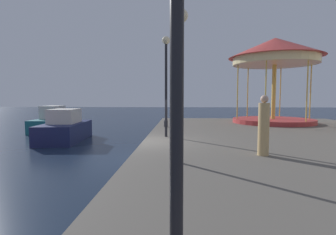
{
  "coord_description": "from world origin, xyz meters",
  "views": [
    {
      "loc": [
        1.56,
        -10.73,
        2.61
      ],
      "look_at": [
        0.93,
        2.49,
        1.59
      ],
      "focal_mm": 27.92,
      "sensor_mm": 36.0,
      "label": 1
    }
  ],
  "objects_px": {
    "lamp_post_mid_promenade": "(181,58)",
    "bollard_center": "(166,124)",
    "lamp_post_far_end": "(166,69)",
    "person_near_carousel": "(264,127)",
    "motorboat_teal": "(53,122)",
    "carousel": "(275,59)",
    "motorboat_navy": "(65,129)"
  },
  "relations": [
    {
      "from": "motorboat_teal",
      "to": "motorboat_navy",
      "type": "bearing_deg",
      "value": -55.74
    },
    {
      "from": "lamp_post_mid_promenade",
      "to": "person_near_carousel",
      "type": "height_order",
      "value": "lamp_post_mid_promenade"
    },
    {
      "from": "motorboat_navy",
      "to": "person_near_carousel",
      "type": "height_order",
      "value": "person_near_carousel"
    },
    {
      "from": "carousel",
      "to": "lamp_post_far_end",
      "type": "bearing_deg",
      "value": -136.34
    },
    {
      "from": "lamp_post_mid_promenade",
      "to": "person_near_carousel",
      "type": "xyz_separation_m",
      "value": [
        2.57,
        1.1,
        -1.96
      ]
    },
    {
      "from": "carousel",
      "to": "lamp_post_mid_promenade",
      "type": "relative_size",
      "value": 1.54
    },
    {
      "from": "motorboat_navy",
      "to": "lamp_post_far_end",
      "type": "height_order",
      "value": "lamp_post_far_end"
    },
    {
      "from": "lamp_post_far_end",
      "to": "person_near_carousel",
      "type": "height_order",
      "value": "lamp_post_far_end"
    },
    {
      "from": "lamp_post_mid_promenade",
      "to": "lamp_post_far_end",
      "type": "relative_size",
      "value": 0.91
    },
    {
      "from": "carousel",
      "to": "lamp_post_far_end",
      "type": "distance_m",
      "value": 10.12
    },
    {
      "from": "lamp_post_mid_promenade",
      "to": "person_near_carousel",
      "type": "bearing_deg",
      "value": 23.17
    },
    {
      "from": "person_near_carousel",
      "to": "bollard_center",
      "type": "bearing_deg",
      "value": 114.06
    },
    {
      "from": "lamp_post_far_end",
      "to": "bollard_center",
      "type": "xyz_separation_m",
      "value": [
        -0.24,
        4.04,
        -2.89
      ]
    },
    {
      "from": "motorboat_navy",
      "to": "person_near_carousel",
      "type": "bearing_deg",
      "value": -36.77
    },
    {
      "from": "motorboat_teal",
      "to": "lamp_post_mid_promenade",
      "type": "xyz_separation_m",
      "value": [
        9.87,
        -12.49,
        2.92
      ]
    },
    {
      "from": "lamp_post_far_end",
      "to": "carousel",
      "type": "bearing_deg",
      "value": 43.66
    },
    {
      "from": "lamp_post_mid_promenade",
      "to": "bollard_center",
      "type": "relative_size",
      "value": 10.36
    },
    {
      "from": "lamp_post_far_end",
      "to": "bollard_center",
      "type": "relative_size",
      "value": 11.39
    },
    {
      "from": "carousel",
      "to": "bollard_center",
      "type": "height_order",
      "value": "carousel"
    },
    {
      "from": "person_near_carousel",
      "to": "motorboat_teal",
      "type": "bearing_deg",
      "value": 137.53
    },
    {
      "from": "motorboat_navy",
      "to": "lamp_post_mid_promenade",
      "type": "xyz_separation_m",
      "value": [
        6.97,
        -8.23,
        2.92
      ]
    },
    {
      "from": "bollard_center",
      "to": "lamp_post_far_end",
      "type": "bearing_deg",
      "value": -86.63
    },
    {
      "from": "person_near_carousel",
      "to": "motorboat_navy",
      "type": "bearing_deg",
      "value": 143.23
    },
    {
      "from": "motorboat_navy",
      "to": "bollard_center",
      "type": "bearing_deg",
      "value": 6.34
    },
    {
      "from": "lamp_post_far_end",
      "to": "person_near_carousel",
      "type": "relative_size",
      "value": 2.42
    },
    {
      "from": "bollard_center",
      "to": "carousel",
      "type": "bearing_deg",
      "value": 21.03
    },
    {
      "from": "bollard_center",
      "to": "motorboat_navy",
      "type": "bearing_deg",
      "value": -173.66
    },
    {
      "from": "motorboat_teal",
      "to": "person_near_carousel",
      "type": "height_order",
      "value": "person_near_carousel"
    },
    {
      "from": "motorboat_teal",
      "to": "bollard_center",
      "type": "relative_size",
      "value": 11.02
    },
    {
      "from": "carousel",
      "to": "lamp_post_mid_promenade",
      "type": "bearing_deg",
      "value": -119.18
    },
    {
      "from": "carousel",
      "to": "person_near_carousel",
      "type": "xyz_separation_m",
      "value": [
        -4.01,
        -10.68,
        -3.61
      ]
    },
    {
      "from": "motorboat_teal",
      "to": "lamp_post_far_end",
      "type": "xyz_separation_m",
      "value": [
        9.19,
        -7.63,
        3.16
      ]
    }
  ]
}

